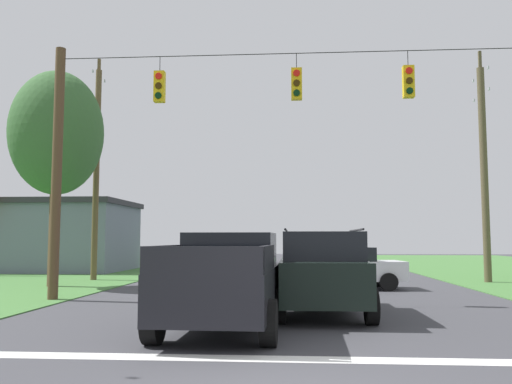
{
  "coord_description": "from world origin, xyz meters",
  "views": [
    {
      "loc": [
        0.09,
        -6.2,
        1.81
      ],
      "look_at": [
        -0.95,
        8.76,
        3.14
      ],
      "focal_mm": 37.37,
      "sensor_mm": 36.0,
      "label": 1
    }
  ],
  "objects_px": {
    "suv_black": "(321,270)",
    "utility_pole_mid_right": "(484,167)",
    "utility_pole_near_left": "(96,170)",
    "roadside_store": "(9,236)",
    "pickup_truck": "(227,280)",
    "distant_car_crossing_white": "(343,267)",
    "overhead_signal_span": "(296,157)",
    "tree_roadside_far_right": "(57,134)"
  },
  "relations": [
    {
      "from": "suv_black",
      "to": "utility_pole_mid_right",
      "type": "bearing_deg",
      "value": 52.9
    },
    {
      "from": "suv_black",
      "to": "utility_pole_near_left",
      "type": "height_order",
      "value": "utility_pole_near_left"
    },
    {
      "from": "roadside_store",
      "to": "pickup_truck",
      "type": "bearing_deg",
      "value": -51.16
    },
    {
      "from": "pickup_truck",
      "to": "suv_black",
      "type": "distance_m",
      "value": 2.94
    },
    {
      "from": "suv_black",
      "to": "distant_car_crossing_white",
      "type": "height_order",
      "value": "suv_black"
    },
    {
      "from": "overhead_signal_span",
      "to": "tree_roadside_far_right",
      "type": "xyz_separation_m",
      "value": [
        -9.28,
        4.27,
        1.67
      ]
    },
    {
      "from": "distant_car_crossing_white",
      "to": "utility_pole_mid_right",
      "type": "relative_size",
      "value": 0.45
    },
    {
      "from": "overhead_signal_span",
      "to": "tree_roadside_far_right",
      "type": "distance_m",
      "value": 10.35
    },
    {
      "from": "overhead_signal_span",
      "to": "suv_black",
      "type": "xyz_separation_m",
      "value": [
        0.57,
        -2.39,
        -3.18
      ]
    },
    {
      "from": "suv_black",
      "to": "pickup_truck",
      "type": "bearing_deg",
      "value": -134.19
    },
    {
      "from": "pickup_truck",
      "to": "distant_car_crossing_white",
      "type": "relative_size",
      "value": 1.23
    },
    {
      "from": "pickup_truck",
      "to": "tree_roadside_far_right",
      "type": "xyz_separation_m",
      "value": [
        -7.81,
        8.76,
        4.95
      ]
    },
    {
      "from": "tree_roadside_far_right",
      "to": "roadside_store",
      "type": "relative_size",
      "value": 0.6
    },
    {
      "from": "pickup_truck",
      "to": "roadside_store",
      "type": "distance_m",
      "value": 24.06
    },
    {
      "from": "utility_pole_mid_right",
      "to": "tree_roadside_far_right",
      "type": "xyz_separation_m",
      "value": [
        -17.29,
        -3.18,
        1.04
      ]
    },
    {
      "from": "overhead_signal_span",
      "to": "pickup_truck",
      "type": "height_order",
      "value": "overhead_signal_span"
    },
    {
      "from": "tree_roadside_far_right",
      "to": "pickup_truck",
      "type": "bearing_deg",
      "value": -48.29
    },
    {
      "from": "distant_car_crossing_white",
      "to": "pickup_truck",
      "type": "bearing_deg",
      "value": -110.12
    },
    {
      "from": "suv_black",
      "to": "utility_pole_mid_right",
      "type": "relative_size",
      "value": 0.48
    },
    {
      "from": "overhead_signal_span",
      "to": "roadside_store",
      "type": "relative_size",
      "value": 1.07
    },
    {
      "from": "distant_car_crossing_white",
      "to": "utility_pole_near_left",
      "type": "xyz_separation_m",
      "value": [
        -10.62,
        3.28,
        4.13
      ]
    },
    {
      "from": "tree_roadside_far_right",
      "to": "roadside_store",
      "type": "height_order",
      "value": "tree_roadside_far_right"
    },
    {
      "from": "distant_car_crossing_white",
      "to": "roadside_store",
      "type": "distance_m",
      "value": 20.86
    },
    {
      "from": "utility_pole_mid_right",
      "to": "roadside_store",
      "type": "bearing_deg",
      "value": 164.55
    },
    {
      "from": "suv_black",
      "to": "roadside_store",
      "type": "bearing_deg",
      "value": 135.85
    },
    {
      "from": "pickup_truck",
      "to": "roadside_store",
      "type": "bearing_deg",
      "value": 128.84
    },
    {
      "from": "pickup_truck",
      "to": "distant_car_crossing_white",
      "type": "distance_m",
      "value": 9.31
    },
    {
      "from": "distant_car_crossing_white",
      "to": "utility_pole_near_left",
      "type": "bearing_deg",
      "value": 162.86
    },
    {
      "from": "suv_black",
      "to": "distant_car_crossing_white",
      "type": "bearing_deg",
      "value": 80.11
    },
    {
      "from": "utility_pole_mid_right",
      "to": "utility_pole_near_left",
      "type": "relative_size",
      "value": 0.99
    },
    {
      "from": "suv_black",
      "to": "roadside_store",
      "type": "relative_size",
      "value": 0.34
    },
    {
      "from": "overhead_signal_span",
      "to": "utility_pole_near_left",
      "type": "height_order",
      "value": "utility_pole_near_left"
    },
    {
      "from": "utility_pole_mid_right",
      "to": "roadside_store",
      "type": "relative_size",
      "value": 0.71
    },
    {
      "from": "pickup_truck",
      "to": "overhead_signal_span",
      "type": "bearing_deg",
      "value": 71.81
    },
    {
      "from": "utility_pole_near_left",
      "to": "tree_roadside_far_right",
      "type": "height_order",
      "value": "utility_pole_near_left"
    },
    {
      "from": "overhead_signal_span",
      "to": "distant_car_crossing_white",
      "type": "xyz_separation_m",
      "value": [
        1.73,
        4.24,
        -3.46
      ]
    },
    {
      "from": "overhead_signal_span",
      "to": "utility_pole_near_left",
      "type": "distance_m",
      "value": 11.67
    },
    {
      "from": "utility_pole_mid_right",
      "to": "roadside_store",
      "type": "height_order",
      "value": "utility_pole_mid_right"
    },
    {
      "from": "pickup_truck",
      "to": "utility_pole_near_left",
      "type": "xyz_separation_m",
      "value": [
        -7.42,
        12.01,
        3.95
      ]
    },
    {
      "from": "roadside_store",
      "to": "tree_roadside_far_right",
      "type": "bearing_deg",
      "value": -53.89
    },
    {
      "from": "utility_pole_near_left",
      "to": "suv_black",
      "type": "bearing_deg",
      "value": -46.31
    },
    {
      "from": "overhead_signal_span",
      "to": "tree_roadside_far_right",
      "type": "height_order",
      "value": "tree_roadside_far_right"
    }
  ]
}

